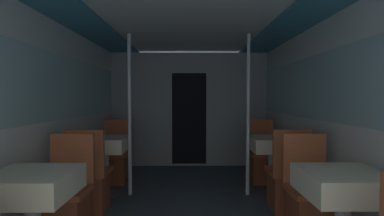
{
  "coord_description": "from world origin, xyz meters",
  "views": [
    {
      "loc": [
        0.01,
        -1.5,
        1.29
      ],
      "look_at": [
        0.05,
        2.97,
        1.13
      ],
      "focal_mm": 28.0,
      "sensor_mm": 36.0,
      "label": 1
    }
  ],
  "objects_px": {
    "dining_table_left_0": "(32,191)",
    "chair_right_far_0": "(310,206)",
    "dining_table_left_1": "(105,148)",
    "chair_right_near_1": "(287,185)",
    "chair_left_far_0": "(66,207)",
    "chair_right_far_1": "(262,163)",
    "support_pole_left_1": "(130,115)",
    "dining_table_right_1": "(273,148)",
    "dining_table_right_0": "(343,191)",
    "chair_left_near_1": "(90,185)",
    "chair_left_far_1": "(116,163)",
    "support_pole_right_1": "(248,115)"
  },
  "relations": [
    {
      "from": "chair_left_near_1",
      "to": "chair_right_far_0",
      "type": "bearing_deg",
      "value": -16.64
    },
    {
      "from": "chair_right_far_0",
      "to": "dining_table_right_1",
      "type": "height_order",
      "value": "chair_right_far_0"
    },
    {
      "from": "dining_table_left_0",
      "to": "dining_table_right_1",
      "type": "relative_size",
      "value": 1.0
    },
    {
      "from": "chair_left_far_0",
      "to": "chair_right_far_0",
      "type": "bearing_deg",
      "value": -180.0
    },
    {
      "from": "dining_table_right_1",
      "to": "support_pole_right_1",
      "type": "height_order",
      "value": "support_pole_right_1"
    },
    {
      "from": "chair_left_near_1",
      "to": "support_pole_right_1",
      "type": "height_order",
      "value": "support_pole_right_1"
    },
    {
      "from": "dining_table_right_0",
      "to": "chair_right_near_1",
      "type": "distance_m",
      "value": 1.28
    },
    {
      "from": "chair_left_far_1",
      "to": "dining_table_right_1",
      "type": "distance_m",
      "value": 2.32
    },
    {
      "from": "chair_left_far_0",
      "to": "chair_left_near_1",
      "type": "distance_m",
      "value": 0.66
    },
    {
      "from": "dining_table_right_0",
      "to": "chair_right_far_1",
      "type": "distance_m",
      "value": 2.41
    },
    {
      "from": "dining_table_left_0",
      "to": "chair_left_far_0",
      "type": "bearing_deg",
      "value": 90.0
    },
    {
      "from": "chair_left_far_0",
      "to": "chair_right_far_1",
      "type": "bearing_deg",
      "value": -140.71
    },
    {
      "from": "dining_table_right_0",
      "to": "support_pole_left_1",
      "type": "bearing_deg",
      "value": 136.12
    },
    {
      "from": "chair_left_far_1",
      "to": "dining_table_left_1",
      "type": "bearing_deg",
      "value": 90.0
    },
    {
      "from": "chair_right_far_0",
      "to": "support_pole_right_1",
      "type": "bearing_deg",
      "value": -75.04
    },
    {
      "from": "chair_left_far_0",
      "to": "chair_right_far_0",
      "type": "xyz_separation_m",
      "value": [
        2.22,
        0.0,
        0.0
      ]
    },
    {
      "from": "chair_right_far_0",
      "to": "support_pole_right_1",
      "type": "distance_m",
      "value": 1.49
    },
    {
      "from": "support_pole_left_1",
      "to": "dining_table_right_1",
      "type": "xyz_separation_m",
      "value": [
        1.89,
        -0.0,
        -0.43
      ]
    },
    {
      "from": "chair_left_far_1",
      "to": "support_pole_left_1",
      "type": "height_order",
      "value": "support_pole_left_1"
    },
    {
      "from": "chair_right_far_0",
      "to": "chair_right_near_1",
      "type": "relative_size",
      "value": 1.0
    },
    {
      "from": "chair_right_near_1",
      "to": "chair_right_far_0",
      "type": "bearing_deg",
      "value": -90.0
    },
    {
      "from": "dining_table_left_0",
      "to": "support_pole_left_1",
      "type": "height_order",
      "value": "support_pole_left_1"
    },
    {
      "from": "dining_table_left_1",
      "to": "chair_left_near_1",
      "type": "bearing_deg",
      "value": -90.0
    },
    {
      "from": "dining_table_right_1",
      "to": "support_pole_right_1",
      "type": "relative_size",
      "value": 0.36
    },
    {
      "from": "chair_left_far_1",
      "to": "dining_table_right_0",
      "type": "distance_m",
      "value": 3.28
    },
    {
      "from": "chair_left_far_1",
      "to": "dining_table_right_1",
      "type": "height_order",
      "value": "chair_left_far_1"
    },
    {
      "from": "dining_table_left_0",
      "to": "chair_left_far_0",
      "type": "distance_m",
      "value": 0.66
    },
    {
      "from": "dining_table_right_0",
      "to": "dining_table_right_1",
      "type": "height_order",
      "value": "same"
    },
    {
      "from": "chair_right_near_1",
      "to": "chair_left_near_1",
      "type": "bearing_deg",
      "value": 180.0
    },
    {
      "from": "chair_left_near_1",
      "to": "chair_right_far_1",
      "type": "xyz_separation_m",
      "value": [
        2.22,
        1.15,
        0.0
      ]
    },
    {
      "from": "chair_left_near_1",
      "to": "dining_table_left_1",
      "type": "bearing_deg",
      "value": 90.0
    },
    {
      "from": "chair_left_far_1",
      "to": "support_pole_left_1",
      "type": "xyz_separation_m",
      "value": [
        0.33,
        -0.58,
        0.76
      ]
    },
    {
      "from": "support_pole_left_1",
      "to": "chair_left_near_1",
      "type": "bearing_deg",
      "value": -119.88
    },
    {
      "from": "dining_table_right_1",
      "to": "chair_left_far_1",
      "type": "bearing_deg",
      "value": 165.44
    },
    {
      "from": "dining_table_right_0",
      "to": "dining_table_right_1",
      "type": "relative_size",
      "value": 1.0
    },
    {
      "from": "dining_table_left_0",
      "to": "chair_right_near_1",
      "type": "relative_size",
      "value": 0.81
    },
    {
      "from": "chair_left_far_0",
      "to": "support_pole_left_1",
      "type": "xyz_separation_m",
      "value": [
        0.33,
        1.24,
        0.76
      ]
    },
    {
      "from": "support_pole_right_1",
      "to": "support_pole_left_1",
      "type": "bearing_deg",
      "value": 180.0
    },
    {
      "from": "dining_table_left_1",
      "to": "chair_right_near_1",
      "type": "xyz_separation_m",
      "value": [
        2.22,
        -0.58,
        -0.33
      ]
    },
    {
      "from": "dining_table_left_0",
      "to": "support_pole_right_1",
      "type": "relative_size",
      "value": 0.36
    },
    {
      "from": "dining_table_left_0",
      "to": "dining_table_left_1",
      "type": "relative_size",
      "value": 1.0
    },
    {
      "from": "dining_table_right_1",
      "to": "support_pole_right_1",
      "type": "bearing_deg",
      "value": 180.0
    },
    {
      "from": "dining_table_left_1",
      "to": "support_pole_right_1",
      "type": "bearing_deg",
      "value": 0.0
    },
    {
      "from": "dining_table_right_0",
      "to": "chair_right_near_1",
      "type": "bearing_deg",
      "value": 90.0
    },
    {
      "from": "chair_left_far_0",
      "to": "chair_left_near_1",
      "type": "xyz_separation_m",
      "value": [
        0.0,
        0.66,
        0.0
      ]
    },
    {
      "from": "chair_right_far_0",
      "to": "support_pole_right_1",
      "type": "relative_size",
      "value": 0.45
    },
    {
      "from": "dining_table_right_0",
      "to": "dining_table_left_1",
      "type": "bearing_deg",
      "value": 140.71
    },
    {
      "from": "chair_left_near_1",
      "to": "chair_left_far_1",
      "type": "xyz_separation_m",
      "value": [
        0.0,
        1.15,
        0.0
      ]
    },
    {
      "from": "dining_table_left_1",
      "to": "chair_left_far_0",
      "type": "bearing_deg",
      "value": -90.0
    },
    {
      "from": "dining_table_left_0",
      "to": "chair_right_far_0",
      "type": "distance_m",
      "value": 2.32
    }
  ]
}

